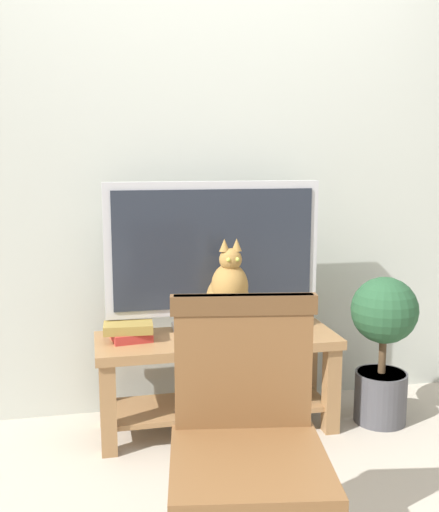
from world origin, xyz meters
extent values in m
plane|color=#ADA393|center=(0.00, 0.00, 0.00)|extent=(12.00, 12.00, 0.00)
cube|color=#B7BCB2|center=(0.00, 0.84, 1.40)|extent=(7.00, 0.12, 2.80)
cube|color=olive|center=(-0.03, 0.47, 0.44)|extent=(1.14, 0.41, 0.04)
cube|color=olive|center=(-0.55, 0.32, 0.21)|extent=(0.07, 0.07, 0.42)
cube|color=olive|center=(0.50, 0.32, 0.21)|extent=(0.07, 0.07, 0.42)
cube|color=olive|center=(-0.55, 0.63, 0.21)|extent=(0.07, 0.07, 0.42)
cube|color=olive|center=(0.50, 0.63, 0.21)|extent=(0.07, 0.07, 0.42)
cube|color=olive|center=(-0.03, 0.47, 0.12)|extent=(1.04, 0.33, 0.02)
cube|color=#B7B7BC|center=(-0.03, 0.56, 0.48)|extent=(0.39, 0.20, 0.03)
cube|color=#B7B7BC|center=(-0.03, 0.56, 0.53)|extent=(0.06, 0.04, 0.06)
cube|color=#B7B7BC|center=(-0.03, 0.56, 0.87)|extent=(1.03, 0.05, 0.64)
cube|color=#232833|center=(-0.03, 0.53, 0.87)|extent=(0.96, 0.01, 0.56)
sphere|color=#2672F2|center=(0.47, 0.53, 0.57)|extent=(0.01, 0.01, 0.01)
cube|color=#ADADB2|center=(0.01, 0.42, 0.50)|extent=(0.41, 0.27, 0.07)
cube|color=black|center=(0.01, 0.28, 0.50)|extent=(0.25, 0.01, 0.03)
ellipsoid|color=olive|center=(0.01, 0.42, 0.65)|extent=(0.20, 0.30, 0.23)
ellipsoid|color=olive|center=(0.01, 0.39, 0.72)|extent=(0.17, 0.19, 0.21)
sphere|color=olive|center=(0.01, 0.37, 0.85)|extent=(0.10, 0.10, 0.10)
cone|color=olive|center=(-0.02, 0.37, 0.92)|extent=(0.05, 0.05, 0.06)
cone|color=olive|center=(0.04, 0.37, 0.92)|extent=(0.05, 0.05, 0.06)
sphere|color=#B2C64C|center=(-0.01, 0.32, 0.86)|extent=(0.02, 0.02, 0.02)
sphere|color=#B2C64C|center=(0.03, 0.32, 0.86)|extent=(0.02, 0.02, 0.02)
cylinder|color=olive|center=(0.07, 0.32, 0.55)|extent=(0.06, 0.24, 0.04)
cylinder|color=brown|center=(-0.34, -0.46, 0.21)|extent=(0.04, 0.04, 0.43)
cylinder|color=brown|center=(0.04, -0.53, 0.21)|extent=(0.04, 0.04, 0.43)
cube|color=brown|center=(-0.18, -0.69, 0.45)|extent=(0.51, 0.51, 0.04)
cube|color=brown|center=(-0.15, -0.49, 0.68)|extent=(0.43, 0.10, 0.42)
cube|color=brown|center=(-0.15, -0.49, 0.86)|extent=(0.45, 0.12, 0.06)
cube|color=#B2332D|center=(-0.43, 0.50, 0.49)|extent=(0.19, 0.18, 0.04)
cube|color=olive|center=(-0.44, 0.49, 0.53)|extent=(0.23, 0.14, 0.04)
cylinder|color=#47474C|center=(0.78, 0.38, 0.13)|extent=(0.26, 0.26, 0.25)
cylinder|color=#332319|center=(0.78, 0.38, 0.24)|extent=(0.23, 0.23, 0.02)
cylinder|color=#4C3823|center=(0.78, 0.38, 0.35)|extent=(0.04, 0.04, 0.19)
sphere|color=#234C2D|center=(0.78, 0.38, 0.57)|extent=(0.32, 0.32, 0.32)
camera|label=1|loc=(-0.60, -2.21, 1.31)|focal=42.06mm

